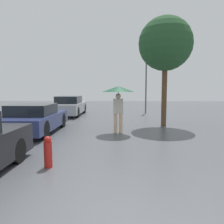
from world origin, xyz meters
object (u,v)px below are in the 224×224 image
at_px(tree, 165,44).
at_px(pedestrian, 118,94).
at_px(parked_car_middle, 34,119).
at_px(fire_hydrant, 48,152).
at_px(street_lamp, 146,72).
at_px(parked_car_farthest, 70,106).

bearing_deg(tree, pedestrian, -140.36).
relative_size(parked_car_middle, tree, 0.77).
height_order(tree, fire_hydrant, tree).
bearing_deg(street_lamp, parked_car_farthest, -163.43).
xyz_separation_m(parked_car_middle, fire_hydrant, (1.83, -3.97, -0.20)).
bearing_deg(parked_car_farthest, fire_hydrant, -80.16).
height_order(pedestrian, fire_hydrant, pedestrian).
xyz_separation_m(parked_car_middle, street_lamp, (5.46, 7.68, 2.45)).
relative_size(parked_car_farthest, tree, 0.87).
xyz_separation_m(pedestrian, fire_hydrant, (-1.56, -3.95, -1.22)).
bearing_deg(tree, parked_car_middle, -162.17).
height_order(street_lamp, fire_hydrant, street_lamp).
relative_size(tree, street_lamp, 1.18).
distance_m(street_lamp, fire_hydrant, 12.49).
distance_m(pedestrian, fire_hydrant, 4.42).
relative_size(tree, fire_hydrant, 7.22).
distance_m(parked_car_middle, tree, 6.71).
bearing_deg(fire_hydrant, parked_car_middle, 114.75).
bearing_deg(pedestrian, parked_car_farthest, 118.48).
bearing_deg(tree, fire_hydrant, -123.05).
xyz_separation_m(pedestrian, tree, (2.19, 1.81, 2.25)).
height_order(pedestrian, street_lamp, street_lamp).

